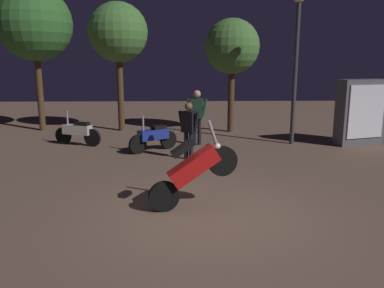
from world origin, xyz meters
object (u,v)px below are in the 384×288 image
motorcycle_red_foreground (193,169)px  motorcycle_white_parked_right (77,132)px  motorcycle_blue_parked_left (154,137)px  person_rider_beside (197,112)px  person_bystander_far (189,126)px  streetlamp_near (296,48)px  kiosk_billboard (360,112)px

motorcycle_red_foreground → motorcycle_white_parked_right: (-3.55, 5.63, -0.31)m
motorcycle_red_foreground → motorcycle_blue_parked_left: bearing=89.0°
motorcycle_white_parked_right → person_rider_beside: bearing=-159.2°
motorcycle_blue_parked_left → motorcycle_white_parked_right: same height
person_bystander_far → streetlamp_near: (3.43, 2.00, 2.12)m
motorcycle_blue_parked_left → streetlamp_near: (4.46, 0.96, 2.61)m
person_bystander_far → streetlamp_near: size_ratio=0.33×
person_bystander_far → streetlamp_near: 4.50m
motorcycle_blue_parked_left → person_bystander_far: bearing=97.4°
person_rider_beside → streetlamp_near: (3.12, 0.05, 1.99)m
motorcycle_red_foreground → person_rider_beside: 5.64m
motorcycle_blue_parked_left → person_rider_beside: 1.73m
motorcycle_white_parked_right → person_rider_beside: (3.84, -0.00, 0.62)m
motorcycle_red_foreground → person_bystander_far: motorcycle_red_foreground is taller
motorcycle_blue_parked_left → motorcycle_white_parked_right: 2.66m
motorcycle_blue_parked_left → streetlamp_near: bearing=154.7°
motorcycle_blue_parked_left → person_bystander_far: (1.03, -1.04, 0.49)m
motorcycle_white_parked_right → streetlamp_near: streetlamp_near is taller
motorcycle_blue_parked_left → motorcycle_white_parked_right: (-2.50, 0.91, 0.00)m
motorcycle_white_parked_right → kiosk_billboard: kiosk_billboard is taller
motorcycle_blue_parked_left → kiosk_billboard: kiosk_billboard is taller
motorcycle_red_foreground → motorcycle_white_parked_right: motorcycle_red_foreground is taller
motorcycle_red_foreground → motorcycle_white_parked_right: bearing=108.7°
streetlamp_near → motorcycle_red_foreground: bearing=-121.0°
motorcycle_blue_parked_left → streetlamp_near: 5.26m
motorcycle_white_parked_right → person_bystander_far: (3.53, -1.95, 0.49)m
streetlamp_near → kiosk_billboard: size_ratio=2.27×
person_rider_beside → streetlamp_near: 3.70m
motorcycle_blue_parked_left → motorcycle_white_parked_right: bearing=-57.5°
streetlamp_near → motorcycle_white_parked_right: bearing=-179.6°
kiosk_billboard → person_bystander_far: bearing=1.3°
motorcycle_red_foreground → kiosk_billboard: bearing=31.3°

